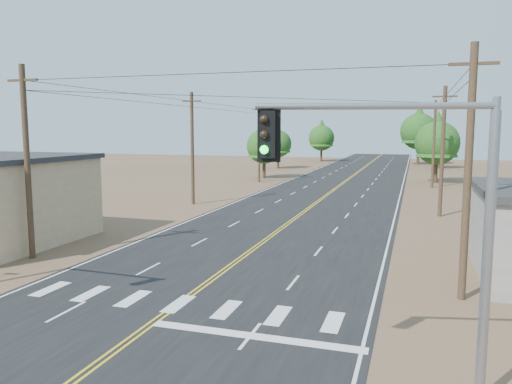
% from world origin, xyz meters
% --- Properties ---
extents(road, '(15.00, 200.00, 0.02)m').
position_xyz_m(road, '(0.00, 30.00, 0.01)').
color(road, black).
rests_on(road, ground).
extents(utility_pole_left_near, '(1.80, 0.30, 10.00)m').
position_xyz_m(utility_pole_left_near, '(-10.50, 12.00, 5.12)').
color(utility_pole_left_near, '#4C3826').
rests_on(utility_pole_left_near, ground).
extents(utility_pole_left_mid, '(1.80, 0.30, 10.00)m').
position_xyz_m(utility_pole_left_mid, '(-10.50, 32.00, 5.12)').
color(utility_pole_left_mid, '#4C3826').
rests_on(utility_pole_left_mid, ground).
extents(utility_pole_left_far, '(1.80, 0.30, 10.00)m').
position_xyz_m(utility_pole_left_far, '(-10.50, 52.00, 5.12)').
color(utility_pole_left_far, '#4C3826').
rests_on(utility_pole_left_far, ground).
extents(utility_pole_right_near, '(1.80, 0.30, 10.00)m').
position_xyz_m(utility_pole_right_near, '(10.50, 12.00, 5.12)').
color(utility_pole_right_near, '#4C3826').
rests_on(utility_pole_right_near, ground).
extents(utility_pole_right_mid, '(1.80, 0.30, 10.00)m').
position_xyz_m(utility_pole_right_mid, '(10.50, 32.00, 5.12)').
color(utility_pole_right_mid, '#4C3826').
rests_on(utility_pole_right_mid, ground).
extents(utility_pole_right_far, '(1.80, 0.30, 10.00)m').
position_xyz_m(utility_pole_right_far, '(10.50, 52.00, 5.12)').
color(utility_pole_right_far, '#4C3826').
rests_on(utility_pole_right_far, ground).
extents(signal_mast_right, '(5.59, 1.64, 7.50)m').
position_xyz_m(signal_mast_right, '(8.71, 3.62, 5.03)').
color(signal_mast_right, gray).
rests_on(signal_mast_right, ground).
extents(tree_left_near, '(4.79, 4.79, 7.98)m').
position_xyz_m(tree_left_near, '(-11.34, 57.00, 4.88)').
color(tree_left_near, '#3F2D1E').
rests_on(tree_left_near, ground).
extents(tree_left_mid, '(4.60, 4.60, 7.67)m').
position_xyz_m(tree_left_mid, '(-14.00, 74.11, 4.69)').
color(tree_left_mid, '#3F2D1E').
rests_on(tree_left_mid, ground).
extents(tree_left_far, '(5.33, 5.33, 8.88)m').
position_xyz_m(tree_left_far, '(-10.33, 95.22, 5.43)').
color(tree_left_far, '#3F2D1E').
rests_on(tree_left_far, ground).
extents(tree_right_near, '(5.46, 5.46, 9.10)m').
position_xyz_m(tree_right_near, '(11.08, 57.85, 5.57)').
color(tree_right_near, '#3F2D1E').
rests_on(tree_right_near, ground).
extents(tree_right_mid, '(4.83, 4.83, 8.05)m').
position_xyz_m(tree_right_mid, '(12.47, 82.85, 4.92)').
color(tree_right_mid, '#3F2D1E').
rests_on(tree_right_mid, ground).
extents(tree_right_far, '(6.88, 6.88, 11.47)m').
position_xyz_m(tree_right_far, '(9.00, 91.35, 7.02)').
color(tree_right_far, '#3F2D1E').
rests_on(tree_right_far, ground).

